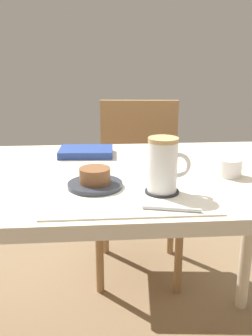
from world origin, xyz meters
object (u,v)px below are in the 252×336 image
Objects in this scene: dining_table at (103,198)px; pastry at (95,175)px; small_book at (86,152)px; wooden_chair at (139,179)px; sugar_bowl at (229,167)px; coffee_mug at (164,165)px; pastry_plate at (95,185)px.

pastry reaches higher than dining_table.
small_book is at bearing 105.10° from dining_table.
small_book is (-0.24, -0.48, 0.27)m from wooden_chair.
pastry is 0.39m from sugar_bowl.
sugar_bowl reaches higher than dining_table.
coffee_mug is at bearing -16.67° from pastry.
small_book is at bearing 148.12° from sugar_bowl.
dining_table is 0.28m from coffee_mug.
wooden_chair is 0.81m from sugar_bowl.
coffee_mug is at bearing 92.93° from wooden_chair.
sugar_bowl is at bearing 11.13° from pastry_plate.
coffee_mug is (-0.04, -0.86, 0.34)m from wooden_chair.
small_book is at bearing 95.41° from pastry_plate.
coffee_mug reaches higher than small_book.
wooden_chair is 0.88m from pastry_plate.
wooden_chair is 0.60m from small_book.
wooden_chair reaches higher than small_book.
pastry is 0.18m from coffee_mug.
dining_table is 9.12× the size of pastry_plate.
pastry is (-0.02, -0.13, 0.12)m from dining_table.
pastry_plate reaches higher than dining_table.
pastry is 0.59× the size of coffee_mug.
sugar_bowl reaches higher than pastry_plate.
sugar_bowl is at bearing -9.37° from dining_table.
dining_table is 1.56× the size of wooden_chair.
dining_table is at bearing 80.77° from pastry.
wooden_chair reaches higher than sugar_bowl.
pastry_plate is 0.39m from sugar_bowl.
pastry_plate is 0.03m from pastry.
small_book is (-0.41, 0.26, -0.01)m from sugar_bowl.
dining_table is at bearing 80.77° from pastry_plate.
wooden_chair is at bearing 103.19° from sugar_bowl.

